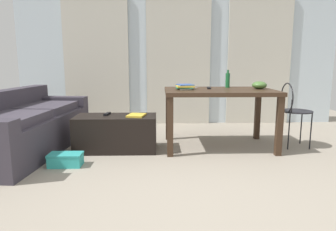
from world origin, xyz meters
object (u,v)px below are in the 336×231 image
object	(u,v)px
craft_table	(219,97)
book_stack	(185,87)
tv_remote_primary	(107,114)
shoebox	(66,160)
tv_remote_on_table	(209,88)
scissors	(193,87)
bowl	(259,85)
bottle_near	(228,80)
coffee_table	(116,133)
magazine	(136,115)
wire_chair	(292,107)
couch	(25,127)

from	to	relation	value
craft_table	book_stack	xyz separation A→B (m)	(-0.44, 0.01, 0.13)
tv_remote_primary	shoebox	size ratio (longest dim) A/B	0.47
tv_remote_on_table	scissors	world-z (taller)	tv_remote_on_table
bowl	shoebox	world-z (taller)	bowl
bottle_near	bowl	distance (m)	0.43
tv_remote_on_table	book_stack	bearing A→B (deg)	-155.27
tv_remote_on_table	shoebox	distance (m)	1.97
book_stack	tv_remote_on_table	bearing A→B (deg)	18.29
coffee_table	scissors	size ratio (longest dim) A/B	8.68
bowl	scissors	size ratio (longest dim) A/B	1.65
coffee_table	tv_remote_primary	bearing A→B (deg)	147.64
book_stack	magazine	size ratio (longest dim) A/B	1.25
bottle_near	bowl	size ratio (longest dim) A/B	1.26
shoebox	tv_remote_on_table	bearing A→B (deg)	26.47
wire_chair	scissors	size ratio (longest dim) A/B	7.28
coffee_table	scissors	bearing A→B (deg)	23.67
wire_chair	bowl	world-z (taller)	bowl
shoebox	bowl	bearing A→B (deg)	18.30
bowl	tv_remote_on_table	xyz separation A→B (m)	(-0.65, 0.06, -0.04)
bottle_near	magazine	xyz separation A→B (m)	(-1.22, -0.43, -0.41)
book_stack	scissors	distance (m)	0.34
coffee_table	scissors	distance (m)	1.22
couch	magazine	world-z (taller)	couch
coffee_table	craft_table	world-z (taller)	craft_table
scissors	craft_table	bearing A→B (deg)	-46.53
couch	wire_chair	distance (m)	3.38
wire_chair	book_stack	distance (m)	1.41
book_stack	magazine	world-z (taller)	book_stack
book_stack	couch	bearing A→B (deg)	-175.32
bowl	craft_table	bearing A→B (deg)	-174.19
wire_chair	shoebox	xyz separation A→B (m)	(-2.71, -0.69, -0.46)
couch	bowl	xyz separation A→B (m)	(2.95, 0.21, 0.50)
shoebox	couch	bearing A→B (deg)	139.79
couch	bottle_near	size ratio (longest dim) A/B	8.99
magazine	wire_chair	bearing A→B (deg)	15.84
wire_chair	craft_table	bearing A→B (deg)	178.87
scissors	wire_chair	bearing A→B (deg)	-15.15
bowl	scissors	distance (m)	0.88
craft_table	bottle_near	xyz separation A→B (m)	(0.17, 0.28, 0.20)
shoebox	scissors	bearing A→B (deg)	34.96
tv_remote_on_table	magazine	xyz separation A→B (m)	(-0.93, -0.27, -0.31)
book_stack	shoebox	xyz separation A→B (m)	(-1.33, -0.72, -0.72)
scissors	tv_remote_primary	xyz separation A→B (m)	(-1.12, -0.37, -0.30)
couch	scissors	xyz separation A→B (m)	(2.12, 0.47, 0.45)
bottle_near	tv_remote_on_table	world-z (taller)	bottle_near
scissors	tv_remote_on_table	bearing A→B (deg)	-47.15
craft_table	bowl	xyz separation A→B (m)	(0.53, 0.05, 0.14)
coffee_table	tv_remote_on_table	bearing A→B (deg)	11.34
bowl	magazine	xyz separation A→B (m)	(-1.58, -0.20, -0.35)
craft_table	book_stack	world-z (taller)	book_stack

